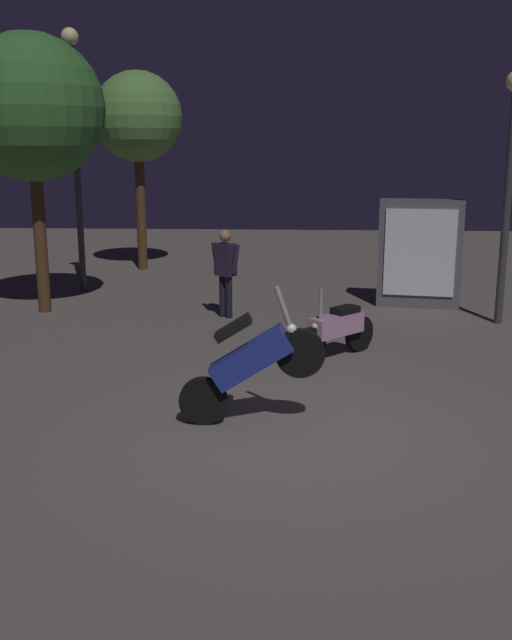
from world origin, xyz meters
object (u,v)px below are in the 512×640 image
streetlamp_far (75,130)px  kiosk_billboard (420,253)px  motorcycle_pink_parked_left (336,329)px  streetlamp_near (510,164)px  person_rider_beside (225,266)px  motorcycle_blue_foreground (251,363)px

streetlamp_far → kiosk_billboard: 7.57m
motorcycle_pink_parked_left → streetlamp_far: 7.83m
motorcycle_pink_parked_left → streetlamp_near: size_ratio=0.29×
person_rider_beside → streetlamp_far: (-3.38, 2.39, 2.46)m
streetlamp_far → streetlamp_near: bearing=-17.2°
motorcycle_blue_foreground → streetlamp_near: size_ratio=0.38×
streetlamp_near → person_rider_beside: bearing=177.8°
streetlamp_far → kiosk_billboard: bearing=-9.5°
motorcycle_blue_foreground → motorcycle_pink_parked_left: size_ratio=1.32×
motorcycle_pink_parked_left → person_rider_beside: (-1.91, 2.56, 0.53)m
person_rider_beside → kiosk_billboard: 3.90m
motorcycle_blue_foreground → kiosk_billboard: bearing=65.2°
motorcycle_blue_foreground → streetlamp_far: 9.19m
streetlamp_far → motorcycle_pink_parked_left: bearing=-43.1°
motorcycle_blue_foreground → person_rider_beside: 5.41m
kiosk_billboard → streetlamp_far: bearing=-0.5°
person_rider_beside → motorcycle_blue_foreground: bearing=43.5°
streetlamp_far → person_rider_beside: bearing=-35.3°
streetlamp_near → streetlamp_far: bearing=162.8°
motorcycle_pink_parked_left → person_rider_beside: person_rider_beside is taller
motorcycle_blue_foreground → kiosk_billboard: size_ratio=0.79×
person_rider_beside → kiosk_billboard: size_ratio=0.78×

